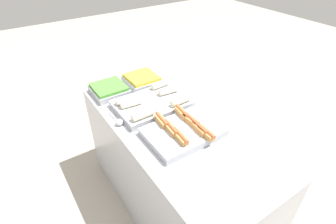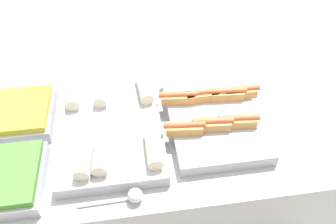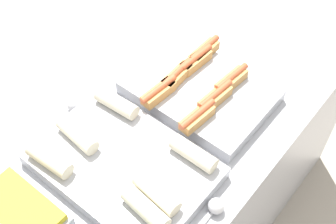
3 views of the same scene
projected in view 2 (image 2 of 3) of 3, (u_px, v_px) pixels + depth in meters
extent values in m
cube|color=#A8AAB2|center=(180.00, 186.00, 1.57)|extent=(1.60, 0.71, 0.86)
cube|color=#A8AAB2|center=(213.00, 117.00, 1.26)|extent=(0.34, 0.48, 0.05)
cube|color=tan|center=(238.00, 122.00, 1.19)|extent=(0.13, 0.06, 0.04)
cylinder|color=#C15633|center=(239.00, 118.00, 1.17)|extent=(0.15, 0.04, 0.02)
cube|color=tan|center=(240.00, 93.00, 1.30)|extent=(0.13, 0.05, 0.04)
cylinder|color=#C15633|center=(241.00, 89.00, 1.29)|extent=(0.15, 0.02, 0.02)
cube|color=tan|center=(202.00, 96.00, 1.29)|extent=(0.13, 0.05, 0.04)
cylinder|color=#C15633|center=(202.00, 92.00, 1.27)|extent=(0.15, 0.03, 0.02)
cube|color=tan|center=(184.00, 129.00, 1.16)|extent=(0.13, 0.06, 0.04)
cylinder|color=#C15633|center=(184.00, 125.00, 1.15)|extent=(0.15, 0.04, 0.02)
cube|color=tan|center=(212.00, 125.00, 1.18)|extent=(0.13, 0.06, 0.04)
cylinder|color=#C15633|center=(213.00, 121.00, 1.16)|extent=(0.15, 0.04, 0.02)
cube|color=tan|center=(178.00, 98.00, 1.28)|extent=(0.13, 0.06, 0.04)
cylinder|color=#C15633|center=(178.00, 95.00, 1.26)|extent=(0.15, 0.04, 0.02)
cube|color=tan|center=(227.00, 95.00, 1.29)|extent=(0.13, 0.05, 0.04)
cylinder|color=#C15633|center=(228.00, 91.00, 1.28)|extent=(0.15, 0.03, 0.02)
cube|color=#A8AAB2|center=(111.00, 128.00, 1.22)|extent=(0.37, 0.53, 0.05)
cylinder|color=beige|center=(144.00, 88.00, 1.31)|extent=(0.06, 0.15, 0.05)
cylinder|color=beige|center=(102.00, 91.00, 1.30)|extent=(0.07, 0.16, 0.05)
cylinder|color=beige|center=(102.00, 153.00, 1.08)|extent=(0.07, 0.16, 0.05)
cylinder|color=beige|center=(72.00, 94.00, 1.29)|extent=(0.06, 0.15, 0.05)
cylinder|color=beige|center=(153.00, 148.00, 1.09)|extent=(0.05, 0.15, 0.05)
cylinder|color=beige|center=(84.00, 157.00, 1.06)|extent=(0.07, 0.16, 0.05)
cube|color=#A8AAB2|center=(2.00, 182.00, 1.06)|extent=(0.27, 0.26, 0.05)
cube|color=#A8AAB2|center=(18.00, 117.00, 1.27)|extent=(0.27, 0.26, 0.05)
cube|color=gold|center=(15.00, 110.00, 1.24)|extent=(0.25, 0.24, 0.02)
cylinder|color=silver|center=(106.00, 202.00, 1.03)|extent=(0.18, 0.01, 0.01)
sphere|color=silver|center=(135.00, 195.00, 1.02)|extent=(0.05, 0.05, 0.05)
cylinder|color=silver|center=(105.00, 83.00, 1.44)|extent=(0.20, 0.01, 0.01)
sphere|color=silver|center=(127.00, 77.00, 1.44)|extent=(0.05, 0.05, 0.05)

